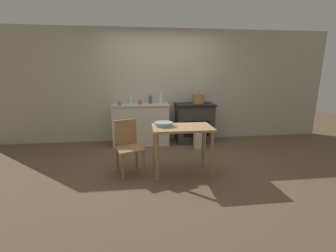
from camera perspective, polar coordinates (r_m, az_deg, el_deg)
name	(u,v)px	position (r m, az deg, el deg)	size (l,w,h in m)	color
ground_plane	(171,164)	(4.06, 0.76, -9.59)	(14.00, 14.00, 0.00)	brown
wall_back	(162,86)	(5.32, -1.50, 10.05)	(8.00, 0.07, 2.55)	#B2AD9E
counter_cabinet	(141,124)	(5.10, -6.87, 0.51)	(1.25, 0.59, 0.91)	beige
stove	(194,123)	(5.25, 6.63, 0.82)	(0.87, 0.59, 0.90)	#38332D
work_table	(182,136)	(3.51, 3.63, -2.50)	(0.92, 0.56, 0.77)	#A87F56
chair	(128,145)	(3.64, -10.10, -4.80)	(0.51, 0.51, 0.85)	#997047
flour_sack	(199,140)	(4.86, 8.00, -3.59)	(0.23, 0.16, 0.35)	beige
stock_pot	(198,99)	(5.21, 7.70, 6.90)	(0.27, 0.27, 0.24)	#B77A47
mixing_bowl_large	(163,124)	(3.49, -1.15, 0.55)	(0.29, 0.29, 0.06)	#93A8B2
bottle_far_left	(131,99)	(5.24, -9.46, 6.66)	(0.06, 0.06, 0.20)	silver
bottle_left	(150,100)	(5.09, -4.50, 6.69)	(0.07, 0.07, 0.22)	#3D5675
bottle_mid_left	(161,98)	(5.11, -1.90, 7.02)	(0.08, 0.08, 0.28)	silver
cup_center_left	(119,103)	(4.90, -12.24, 5.62)	(0.07, 0.07, 0.08)	#4C6B99
cup_center	(140,102)	(4.99, -7.07, 6.04)	(0.07, 0.07, 0.09)	#B74C42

